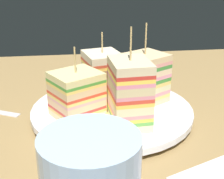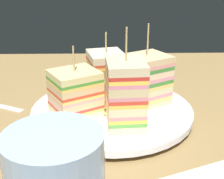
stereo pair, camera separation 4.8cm
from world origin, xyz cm
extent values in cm
cube|color=#967848|center=(0.00, 0.00, -0.90)|extent=(91.43, 75.30, 1.80)
cylinder|color=white|center=(0.00, 0.00, 0.39)|extent=(15.37, 15.37, 0.79)
cylinder|color=white|center=(0.00, 0.00, 1.27)|extent=(24.80, 24.80, 0.96)
cube|color=#D0BB8C|center=(-0.85, 5.68, 2.32)|extent=(6.92, 7.54, 1.13)
cube|color=#9E7242|center=(-0.12, 2.62, 2.32)|extent=(5.38, 1.52, 1.13)
cube|color=#D2442E|center=(-0.85, 5.68, 3.11)|extent=(6.92, 7.54, 0.45)
cube|color=#5BA746|center=(-0.85, 5.68, 3.56)|extent=(6.92, 7.54, 0.45)
cube|color=beige|center=(-0.85, 5.68, 4.35)|extent=(6.92, 7.54, 1.13)
cube|color=#B2844C|center=(-0.12, 2.62, 4.35)|extent=(5.38, 1.52, 1.13)
cube|color=#F5DB4E|center=(-0.85, 5.68, 5.15)|extent=(6.92, 7.54, 0.45)
cube|color=pink|center=(-0.85, 5.68, 5.60)|extent=(6.92, 7.54, 0.45)
cube|color=beige|center=(-0.85, 5.68, 6.39)|extent=(6.92, 7.54, 1.13)
cube|color=#9E7242|center=(-0.12, 2.62, 6.39)|extent=(5.38, 1.52, 1.13)
cube|color=#FCCA55|center=(-0.85, 5.68, 7.18)|extent=(6.92, 7.54, 0.45)
cube|color=#DD4A2F|center=(-0.85, 5.68, 7.63)|extent=(6.92, 7.54, 0.45)
cube|color=beige|center=(-0.85, 5.68, 8.42)|extent=(6.92, 7.54, 1.13)
cylinder|color=tan|center=(-0.85, 5.68, 10.67)|extent=(0.24, 0.24, 3.36)
cube|color=beige|center=(-5.40, -1.97, 2.22)|extent=(8.49, 8.28, 0.93)
cube|color=#9E7242|center=(-2.68, -0.38, 2.22)|extent=(3.11, 5.08, 0.93)
cube|color=#F4C25A|center=(-5.40, -1.97, 2.89)|extent=(8.49, 8.28, 0.42)
cube|color=red|center=(-5.40, -1.97, 3.31)|extent=(8.49, 8.28, 0.42)
cube|color=#E9BC8C|center=(-5.40, -1.97, 3.98)|extent=(8.49, 8.28, 0.93)
cube|color=#9E7242|center=(-2.68, -0.38, 3.98)|extent=(3.11, 5.08, 0.93)
cube|color=#E4A198|center=(-5.40, -1.97, 4.65)|extent=(8.49, 8.28, 0.42)
cube|color=#EBCE63|center=(-5.40, -1.97, 5.07)|extent=(8.49, 8.28, 0.42)
cube|color=red|center=(-5.40, -1.97, 5.49)|extent=(8.49, 8.28, 0.42)
cube|color=#D7B783|center=(-5.40, -1.97, 6.16)|extent=(8.49, 8.28, 0.93)
cube|color=#9E7242|center=(-2.68, -0.38, 6.16)|extent=(3.11, 5.08, 0.93)
cube|color=#EDC85C|center=(-5.40, -1.97, 6.84)|extent=(8.49, 8.28, 0.42)
cube|color=#429434|center=(-5.40, -1.97, 7.25)|extent=(8.49, 8.28, 0.42)
cube|color=beige|center=(-5.40, -1.97, 7.93)|extent=(8.49, 8.28, 0.93)
cylinder|color=tan|center=(-5.40, -1.97, 10.21)|extent=(0.24, 0.24, 3.64)
cube|color=beige|center=(1.68, -5.49, 2.32)|extent=(5.38, 6.72, 1.12)
cube|color=#9E7242|center=(1.48, -2.35, 2.32)|extent=(4.90, 0.57, 1.12)
cube|color=#60B149|center=(1.68, -5.49, 3.14)|extent=(5.38, 6.72, 0.52)
cube|color=yellow|center=(1.68, -5.49, 3.65)|extent=(5.38, 6.72, 0.52)
cube|color=pink|center=(1.68, -5.49, 4.17)|extent=(5.38, 6.72, 0.52)
cube|color=beige|center=(1.68, -5.49, 4.99)|extent=(5.38, 6.72, 1.12)
cube|color=#B2844C|center=(1.48, -2.35, 4.99)|extent=(4.90, 0.57, 1.12)
cube|color=#FAC74B|center=(1.68, -5.49, 5.81)|extent=(5.38, 6.72, 0.52)
cube|color=red|center=(1.68, -5.49, 6.33)|extent=(5.38, 6.72, 0.52)
cube|color=pink|center=(1.68, -5.49, 6.85)|extent=(5.38, 6.72, 0.52)
cube|color=#CFBB86|center=(1.68, -5.49, 7.67)|extent=(5.38, 6.72, 1.12)
cube|color=#B2844C|center=(1.48, -2.35, 7.67)|extent=(4.90, 0.57, 1.12)
cube|color=pink|center=(1.68, -5.49, 8.49)|extent=(5.38, 6.72, 0.52)
cube|color=#FED44B|center=(1.68, -5.49, 9.01)|extent=(5.38, 6.72, 0.52)
cube|color=red|center=(1.68, -5.49, 9.52)|extent=(5.38, 6.72, 0.52)
cube|color=beige|center=(1.68, -5.49, 10.34)|extent=(5.38, 6.72, 1.12)
cylinder|color=tan|center=(1.68, -5.49, 13.08)|extent=(0.24, 0.24, 4.35)
cube|color=beige|center=(5.41, 1.94, 2.21)|extent=(8.36, 8.07, 0.91)
cube|color=#9E7242|center=(2.68, 0.37, 2.21)|extent=(2.97, 4.90, 0.91)
cube|color=#E4CB63|center=(5.41, 1.94, 2.96)|extent=(8.36, 8.07, 0.59)
cube|color=pink|center=(5.41, 1.94, 3.55)|extent=(8.36, 8.07, 0.59)
cube|color=beige|center=(5.41, 1.94, 4.30)|extent=(8.36, 8.07, 0.91)
cube|color=#9E7242|center=(2.68, 0.37, 4.30)|extent=(2.97, 4.90, 0.91)
cube|color=#E3C360|center=(5.41, 1.94, 5.04)|extent=(8.36, 8.07, 0.59)
cube|color=#3E8836|center=(5.41, 1.94, 5.64)|extent=(8.36, 8.07, 0.59)
cube|color=pink|center=(5.41, 1.94, 6.23)|extent=(8.36, 8.07, 0.59)
cube|color=beige|center=(5.41, 1.94, 6.98)|extent=(8.36, 8.07, 0.91)
cube|color=#B2844C|center=(2.68, 0.37, 6.98)|extent=(2.97, 4.90, 0.91)
cube|color=#3C8737|center=(5.41, 1.94, 7.73)|extent=(8.36, 8.07, 0.59)
cube|color=pink|center=(5.41, 1.94, 8.32)|extent=(8.36, 8.07, 0.59)
cube|color=#E1BE89|center=(5.41, 1.94, 9.07)|extent=(8.36, 8.07, 0.91)
cylinder|color=tan|center=(5.41, 1.94, 11.93)|extent=(0.24, 0.24, 4.82)
cylinder|color=#E4CE62|center=(-0.39, -1.90, 2.04)|extent=(4.93, 4.97, 0.96)
cylinder|color=#D1B863|center=(0.17, 0.67, 2.37)|extent=(4.40, 4.42, 0.75)
cylinder|color=#DAB357|center=(-2.20, -1.55, 2.86)|extent=(4.86, 4.86, 0.47)
camera|label=1|loc=(-5.78, -43.98, 22.66)|focal=50.65mm
camera|label=2|loc=(-1.02, -44.34, 22.66)|focal=50.65mm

